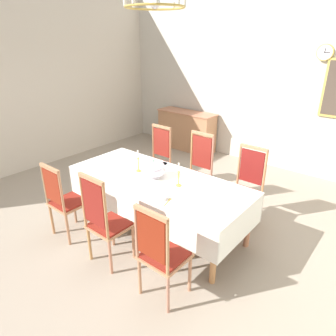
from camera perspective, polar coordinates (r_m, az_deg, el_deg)
name	(u,v)px	position (r m, az deg, el deg)	size (l,w,h in m)	color
ground	(166,223)	(4.55, -0.30, -10.27)	(6.84, 6.09, 0.04)	#A09180
back_wall	(267,79)	(6.50, 18.11, 15.63)	(6.84, 0.08, 3.49)	beige
left_wall	(28,80)	(6.61, -24.86, 14.77)	(0.08, 6.09, 3.49)	beige
dining_table	(158,183)	(4.07, -1.97, -2.91)	(2.52, 1.03, 0.77)	#BC794F
tablecloth	(158,186)	(4.08, -1.96, -3.36)	(2.54, 1.05, 0.42)	white
chair_south_a	(64,199)	(4.20, -18.98, -5.62)	(0.44, 0.42, 1.06)	tan
chair_north_a	(157,158)	(5.25, -2.06, 1.86)	(0.44, 0.42, 1.13)	#B47653
chair_south_b	(104,220)	(3.57, -11.87, -9.52)	(0.44, 0.42, 1.17)	#AE7353
chair_north_b	(197,170)	(4.77, 5.45, -0.34)	(0.44, 0.42, 1.17)	#B87655
chair_south_c	(160,252)	(3.08, -1.42, -15.57)	(0.44, 0.42, 1.09)	tan
chair_north_c	(246,186)	(4.41, 14.46, -3.28)	(0.44, 0.42, 1.13)	tan
soup_tureen	(154,169)	(4.02, -2.68, -0.16)	(0.31, 0.31, 0.25)	white
candlestick_west	(138,163)	(4.21, -5.62, 0.90)	(0.07, 0.07, 0.31)	gold
candlestick_east	(179,177)	(3.78, 2.01, -1.73)	(0.07, 0.07, 0.31)	gold
bowl_near_left	(159,196)	(3.54, -1.62, -5.36)	(0.20, 0.20, 0.04)	white
bowl_near_right	(163,164)	(4.42, -1.00, 0.71)	(0.16, 0.16, 0.03)	white
spoon_primary	(169,200)	(3.49, 0.18, -6.09)	(0.06, 0.17, 0.01)	gold
spoon_secondary	(158,163)	(4.51, -1.83, 0.99)	(0.03, 0.18, 0.01)	gold
sideboard	(186,130)	(7.30, 3.50, 7.09)	(1.44, 0.48, 0.90)	tan
mounted_clock	(325,52)	(6.09, 27.47, 18.75)	(0.27, 0.06, 0.27)	#D1B251
chandelier	(155,6)	(3.66, -2.48, 28.19)	(0.67, 0.67, 0.66)	gold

